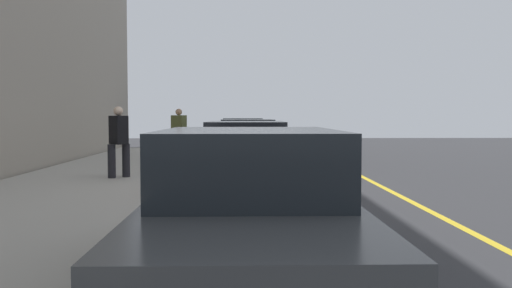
{
  "coord_description": "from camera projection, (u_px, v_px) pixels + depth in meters",
  "views": [
    {
      "loc": [
        11.78,
        -0.03,
        1.65
      ],
      "look_at": [
        -1.17,
        0.31,
        0.97
      ],
      "focal_mm": 39.11,
      "sensor_mm": 36.0,
      "label": 1
    }
  ],
  "objects": [
    {
      "name": "ground_plane",
      "position": [
        243.0,
        193.0,
        11.85
      ],
      "size": [
        56.0,
        56.0,
        0.0
      ],
      "primitive_type": "plane",
      "color": "#333335"
    },
    {
      "name": "sidewalk",
      "position": [
        87.0,
        190.0,
        11.76
      ],
      "size": [
        28.0,
        4.6,
        0.15
      ],
      "primitive_type": "cube",
      "color": "#A39E93",
      "rests_on": "ground"
    },
    {
      "name": "lane_stripe_centre",
      "position": [
        392.0,
        192.0,
        11.93
      ],
      "size": [
        28.0,
        0.14,
        0.01
      ],
      "primitive_type": "cube",
      "color": "gold",
      "rests_on": "ground"
    },
    {
      "name": "snow_bank_curb",
      "position": [
        215.0,
        176.0,
        14.11
      ],
      "size": [
        7.19,
        0.56,
        0.22
      ],
      "primitive_type": "cube",
      "color": "white",
      "rests_on": "ground"
    },
    {
      "name": "parked_car_white",
      "position": [
        243.0,
        136.0,
        23.39
      ],
      "size": [
        4.17,
        1.92,
        1.51
      ],
      "color": "black",
      "rests_on": "ground"
    },
    {
      "name": "parked_car_black",
      "position": [
        247.0,
        144.0,
        17.27
      ],
      "size": [
        4.47,
        2.03,
        1.51
      ],
      "color": "black",
      "rests_on": "ground"
    },
    {
      "name": "parked_car_maroon",
      "position": [
        246.0,
        158.0,
        11.64
      ],
      "size": [
        4.72,
        1.96,
        1.51
      ],
      "color": "black",
      "rests_on": "ground"
    },
    {
      "name": "parked_car_charcoal",
      "position": [
        249.0,
        213.0,
        5.07
      ],
      "size": [
        4.56,
        1.91,
        1.51
      ],
      "color": "black",
      "rests_on": "ground"
    },
    {
      "name": "pedestrian_olive_coat",
      "position": [
        179.0,
        132.0,
        19.05
      ],
      "size": [
        0.51,
        0.55,
        1.72
      ],
      "color": "black",
      "rests_on": "sidewalk"
    },
    {
      "name": "pedestrian_black_coat",
      "position": [
        119.0,
        140.0,
        13.33
      ],
      "size": [
        0.54,
        0.52,
        1.71
      ],
      "color": "black",
      "rests_on": "sidewalk"
    },
    {
      "name": "rolling_suitcase",
      "position": [
        174.0,
        151.0,
        18.7
      ],
      "size": [
        0.34,
        0.22,
        0.94
      ],
      "color": "black",
      "rests_on": "sidewalk"
    }
  ]
}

